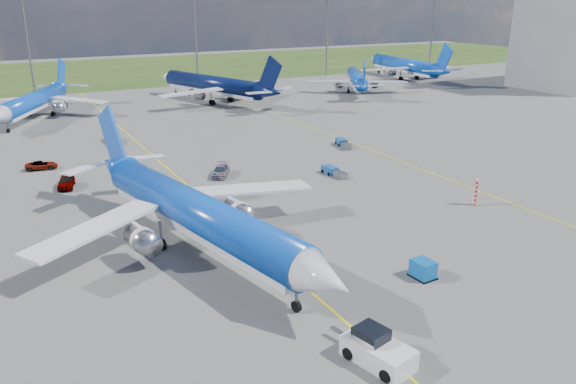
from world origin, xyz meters
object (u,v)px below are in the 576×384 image
service_car_c (221,171)px  warning_post (476,192)px  bg_jet_n (213,102)px  service_car_a (66,182)px  uld_container (423,269)px  bg_jet_ne (356,91)px  bg_jet_ene (403,79)px  service_car_b (41,165)px  bg_jet_nnw (37,119)px  baggage_tug_e (343,143)px  baggage_tug_c (112,139)px  main_airliner (200,251)px  baggage_tug_w (333,172)px  pushback_tug (377,349)px

service_car_c → warning_post: bearing=-17.1°
bg_jet_n → service_car_a: bg_jet_n is taller
uld_container → bg_jet_n: bearing=76.6°
bg_jet_n → bg_jet_ne: size_ratio=1.23×
bg_jet_ene → service_car_b: 110.99m
bg_jet_nnw → bg_jet_ne: bearing=25.2°
baggage_tug_e → bg_jet_n: bearing=111.1°
bg_jet_ne → baggage_tug_e: size_ratio=7.16×
bg_jet_n → bg_jet_ne: 36.45m
bg_jet_ne → baggage_tug_e: bearing=82.4°
warning_post → service_car_b: size_ratio=0.73×
bg_jet_ene → baggage_tug_c: 95.99m
main_airliner → baggage_tug_w: bearing=19.1°
uld_container → service_car_c: (-4.30, 33.87, -0.07)m
baggage_tug_w → main_airliner: bearing=-152.0°
service_car_a → baggage_tug_w: 33.18m
main_airliner → uld_container: size_ratio=21.94×
uld_container → service_car_b: (-24.39, 48.03, -0.17)m
bg_jet_ene → baggage_tug_e: size_ratio=8.77×
service_car_b → baggage_tug_c: size_ratio=0.79×
pushback_tug → service_car_a: pushback_tug is taller
pushback_tug → service_car_b: pushback_tug is taller
baggage_tug_c → baggage_tug_w: bearing=-49.3°
bg_jet_ne → service_car_a: bearing=60.6°
service_car_b → bg_jet_nnw: bearing=3.8°
bg_jet_n → baggage_tug_w: size_ratio=9.33×
main_airliner → service_car_b: (-9.90, 34.55, 0.57)m
bg_jet_ene → main_airliner: (-90.45, -81.97, 0.00)m
bg_jet_n → service_car_b: bearing=25.7°
service_car_a → service_car_c: bearing=0.4°
pushback_tug → baggage_tug_e: (28.29, 46.51, -0.39)m
bg_jet_nnw → baggage_tug_e: bg_jet_nnw is taller
main_airliner → pushback_tug: bearing=-90.0°
service_car_a → uld_container: bearing=-45.4°
service_car_c → uld_container: bearing=-51.7°
bg_jet_n → uld_container: 86.99m
warning_post → baggage_tug_w: size_ratio=0.67×
bg_jet_ne → service_car_b: size_ratio=8.31×
baggage_tug_w → service_car_c: bearing=150.4°
bg_jet_n → bg_jet_ene: bg_jet_n is taller
bg_jet_ene → baggage_tug_w: bearing=52.1°
service_car_b → baggage_tug_c: (11.55, 10.98, -0.04)m
bg_jet_nnw → main_airliner: (7.20, -71.23, 0.00)m
bg_jet_ne → pushback_tug: size_ratio=5.25×
warning_post → baggage_tug_e: (1.46, 28.63, -1.02)m
service_car_c → baggage_tug_e: (22.37, 5.26, -0.19)m
service_car_a → baggage_tug_c: bearing=79.0°
bg_jet_n → bg_jet_ene: size_ratio=1.00×
bg_jet_nnw → service_car_b: (-2.70, -36.68, 0.57)m
service_car_a → bg_jet_ene: bearing=44.3°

